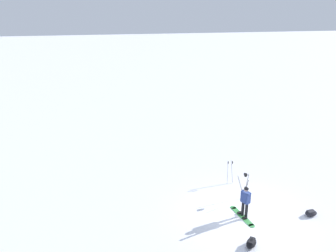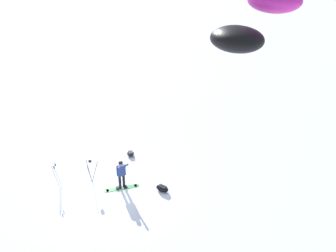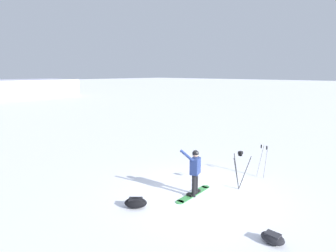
# 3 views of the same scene
# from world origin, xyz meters

# --- Properties ---
(ground_plane) EXTENTS (300.00, 300.00, 0.00)m
(ground_plane) POSITION_xyz_m (0.00, 0.00, 0.00)
(ground_plane) COLOR white
(snowboarder) EXTENTS (0.60, 0.61, 1.62)m
(snowboarder) POSITION_xyz_m (0.03, 0.21, 0.96)
(snowboarder) COLOR black
(snowboarder) RESTS_ON ground_plane
(snowboard) EXTENTS (0.38, 1.86, 0.10)m
(snowboard) POSITION_xyz_m (0.11, 0.17, 0.02)
(snowboard) COLOR #3F994C
(snowboard) RESTS_ON ground_plane
(traction_kite) EXTENTS (2.47, 4.92, 1.24)m
(traction_kite) POSITION_xyz_m (9.28, 3.44, 10.25)
(traction_kite) COLOR black
(gear_bag_large) EXTENTS (0.77, 0.74, 0.33)m
(gear_bag_large) POSITION_xyz_m (0.82, 2.17, 0.17)
(gear_bag_large) COLOR black
(gear_bag_large) RESTS_ON ground_plane
(camera_tripod) EXTENTS (0.68, 0.61, 1.40)m
(camera_tripod) POSITION_xyz_m (-0.81, -1.29, 1.00)
(camera_tripod) COLOR #262628
(camera_tripod) RESTS_ON ground_plane
(gear_bag_small) EXTENTS (0.60, 0.41, 0.26)m
(gear_bag_small) POSITION_xyz_m (-3.04, 1.08, 0.14)
(gear_bag_small) COLOR black
(gear_bag_small) RESTS_ON ground_plane
(ski_poles) EXTENTS (0.34, 0.35, 1.27)m
(ski_poles) POSITION_xyz_m (-0.88, -3.06, 0.84)
(ski_poles) COLOR gray
(ski_poles) RESTS_ON ground_plane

